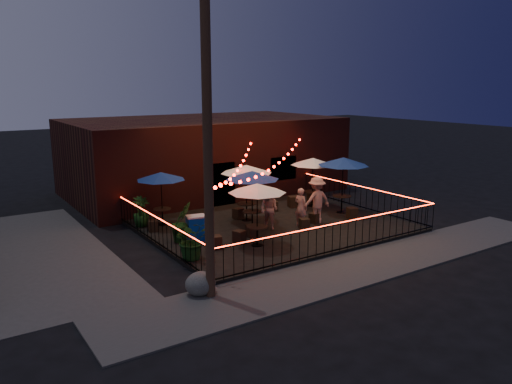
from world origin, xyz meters
TOP-DOWN VIEW (x-y plane):
  - ground at (0.00, 0.00)m, footprint 110.00×110.00m
  - patio at (0.00, 2.00)m, footprint 10.00×8.00m
  - sidewalk at (0.00, -3.25)m, footprint 18.00×2.50m
  - brick_building at (1.00, 9.99)m, footprint 14.00×8.00m
  - utility_pole at (-5.40, -2.60)m, footprint 0.26×0.26m
  - fence_front at (0.00, -2.00)m, footprint 10.00×0.04m
  - fence_left at (-5.00, 2.00)m, footprint 0.04×8.00m
  - fence_right at (5.00, 2.00)m, footprint 0.04×8.00m
  - festoon_lights at (-1.01, 1.70)m, footprint 10.02×8.72m
  - cafe_table_0 at (-2.04, 0.11)m, footprint 2.47×2.47m
  - cafe_table_1 at (-3.80, 4.49)m, footprint 2.15×2.15m
  - cafe_table_2 at (-1.06, 1.94)m, footprint 2.80×2.80m
  - cafe_table_3 at (-0.55, 3.15)m, footprint 2.79×2.79m
  - cafe_table_4 at (3.71, 1.89)m, footprint 2.64×2.64m
  - cafe_table_5 at (3.40, 3.58)m, footprint 2.46×2.46m
  - bistro_chair_0 at (-3.46, 0.62)m, footprint 0.48×0.48m
  - bistro_chair_1 at (-2.40, 0.75)m, footprint 0.48×0.48m
  - bistro_chair_2 at (-4.45, 3.83)m, footprint 0.49×0.49m
  - bistro_chair_3 at (-2.68, 3.20)m, footprint 0.41×0.41m
  - bistro_chair_4 at (-1.63, 1.09)m, footprint 0.39×0.39m
  - bistro_chair_5 at (0.67, 0.79)m, footprint 0.45×0.45m
  - bistro_chair_6 at (-0.70, 3.61)m, footprint 0.45×0.45m
  - bistro_chair_7 at (1.32, 3.84)m, footprint 0.49×0.49m
  - bistro_chair_8 at (1.57, 1.22)m, footprint 0.44×0.44m
  - bistro_chair_9 at (3.40, 0.91)m, footprint 0.49×0.49m
  - bistro_chair_10 at (2.51, 3.90)m, footprint 0.54×0.54m
  - bistro_chair_11 at (3.76, 3.98)m, footprint 0.46×0.46m
  - patron_a at (0.82, 1.20)m, footprint 0.53×0.66m
  - patron_b at (-0.52, 1.55)m, footprint 0.87×0.97m
  - patron_c at (1.65, 1.21)m, footprint 1.33×0.87m
  - potted_shrub_a at (-4.60, 0.14)m, footprint 1.26×1.12m
  - potted_shrub_b at (-4.09, 2.03)m, footprint 0.93×0.81m
  - potted_shrub_c at (-4.60, 4.78)m, footprint 0.76×0.76m
  - cooler at (-3.57, 1.87)m, footprint 0.80×0.64m
  - boulder at (-5.57, -2.32)m, footprint 0.99×0.88m

SIDE VIEW (x-z plane):
  - ground at x=0.00m, z-range 0.00..0.00m
  - sidewalk at x=0.00m, z-range 0.00..0.05m
  - patio at x=0.00m, z-range 0.00..0.15m
  - boulder at x=-5.57m, z-range 0.00..0.70m
  - bistro_chair_8 at x=1.57m, z-range 0.15..0.58m
  - bistro_chair_5 at x=0.67m, z-range 0.15..0.58m
  - bistro_chair_2 at x=-4.45m, z-range 0.15..0.59m
  - bistro_chair_6 at x=-0.70m, z-range 0.15..0.59m
  - bistro_chair_7 at x=1.32m, z-range 0.15..0.59m
  - bistro_chair_1 at x=-2.40m, z-range 0.15..0.60m
  - bistro_chair_3 at x=-2.68m, z-range 0.15..0.60m
  - bistro_chair_4 at x=-1.63m, z-range 0.15..0.60m
  - bistro_chair_0 at x=-3.46m, z-range 0.15..0.61m
  - bistro_chair_9 at x=3.40m, z-range 0.15..0.62m
  - bistro_chair_11 at x=3.76m, z-range 0.15..0.64m
  - bistro_chair_10 at x=2.51m, z-range 0.15..0.66m
  - cooler at x=-3.57m, z-range 0.16..1.09m
  - fence_front at x=0.00m, z-range 0.14..1.18m
  - fence_left at x=-5.00m, z-range 0.14..1.18m
  - fence_right at x=5.00m, z-range 0.14..1.18m
  - potted_shrub_c at x=-4.60m, z-range 0.15..1.37m
  - potted_shrub_a at x=-4.60m, z-range 0.15..1.46m
  - potted_shrub_b at x=-4.09m, z-range 0.15..1.63m
  - patron_a at x=0.82m, z-range 0.15..1.73m
  - patron_b at x=-0.52m, z-range 0.15..1.79m
  - patron_c at x=1.65m, z-range 0.15..2.09m
  - brick_building at x=1.00m, z-range 0.00..4.00m
  - cafe_table_1 at x=-3.80m, z-range 1.06..3.26m
  - cafe_table_0 at x=-2.04m, z-range 1.09..3.35m
  - cafe_table_5 at x=3.40m, z-range 1.10..3.40m
  - cafe_table_2 at x=-1.06m, z-range 1.12..3.48m
  - cafe_table_3 at x=-0.55m, z-range 1.13..3.51m
  - cafe_table_4 at x=3.71m, z-range 1.19..3.69m
  - festoon_lights at x=-1.01m, z-range 1.86..3.18m
  - utility_pole at x=-5.40m, z-range 0.00..8.00m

